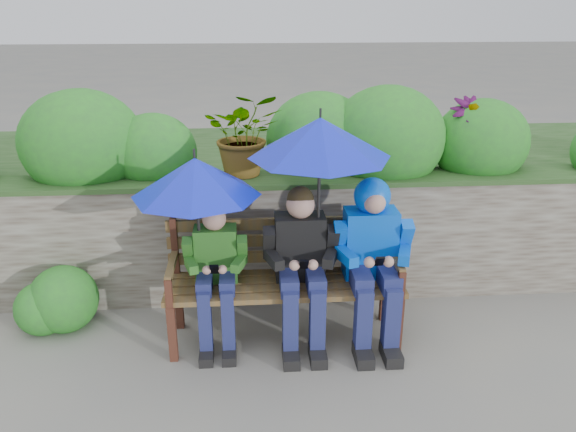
{
  "coord_description": "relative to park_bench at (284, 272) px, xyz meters",
  "views": [
    {
      "loc": [
        -0.26,
        -3.52,
        2.36
      ],
      "look_at": [
        0.0,
        0.1,
        0.95
      ],
      "focal_mm": 35.0,
      "sensor_mm": 36.0,
      "label": 1
    }
  ],
  "objects": [
    {
      "name": "umbrella_left",
      "position": [
        -0.59,
        -0.02,
        0.74
      ],
      "size": [
        0.88,
        0.88,
        0.76
      ],
      "color": "#1020DA",
      "rests_on": "ground"
    },
    {
      "name": "ground",
      "position": [
        0.03,
        -0.11,
        -0.51
      ],
      "size": [
        60.0,
        60.0,
        0.0
      ],
      "primitive_type": "plane",
      "color": "slate",
      "rests_on": "ground"
    },
    {
      "name": "park_bench",
      "position": [
        0.0,
        0.0,
        0.0
      ],
      "size": [
        1.69,
        0.5,
        0.89
      ],
      "color": "#482419",
      "rests_on": "ground"
    },
    {
      "name": "garden_backdrop",
      "position": [
        -0.07,
        1.45,
        0.15
      ],
      "size": [
        8.0,
        2.86,
        1.83
      ],
      "color": "brown",
      "rests_on": "ground"
    },
    {
      "name": "boy_right",
      "position": [
        0.62,
        -0.07,
        0.2
      ],
      "size": [
        0.56,
        0.68,
        1.2
      ],
      "color": "blue",
      "rests_on": "ground"
    },
    {
      "name": "boy_middle",
      "position": [
        0.12,
        -0.08,
        0.13
      ],
      "size": [
        0.53,
        0.61,
        1.15
      ],
      "color": "black",
      "rests_on": "ground"
    },
    {
      "name": "umbrella_right",
      "position": [
        0.24,
        -0.02,
        0.99
      ],
      "size": [
        0.97,
        0.97,
        1.0
      ],
      "color": "#1020DA",
      "rests_on": "ground"
    },
    {
      "name": "boy_left",
      "position": [
        -0.48,
        -0.07,
        0.09
      ],
      "size": [
        0.45,
        0.52,
        1.05
      ],
      "color": "#24621C",
      "rests_on": "ground"
    }
  ]
}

